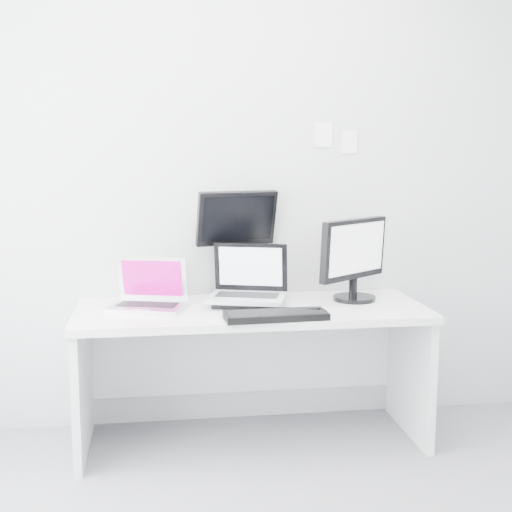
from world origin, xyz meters
name	(u,v)px	position (x,y,z in m)	size (l,w,h in m)	color
back_wall	(243,184)	(0.00, 1.60, 1.35)	(3.60, 3.60, 0.00)	#B3B5B7
desk	(252,375)	(0.00, 1.25, 0.36)	(1.80, 0.70, 0.73)	white
macbook	(146,283)	(-0.54, 1.27, 0.87)	(0.37, 0.28, 0.28)	silver
speaker	(163,284)	(-0.45, 1.51, 0.81)	(0.08, 0.08, 0.17)	black
dell_laptop	(247,275)	(-0.02, 1.28, 0.89)	(0.39, 0.31, 0.33)	#A7A9AE
rear_monitor	(236,242)	(-0.05, 1.53, 1.03)	(0.44, 0.16, 0.60)	black
samsung_monitor	(355,258)	(0.57, 1.34, 0.96)	(0.50, 0.23, 0.46)	black
keyboard	(276,315)	(0.08, 0.98, 0.75)	(0.50, 0.18, 0.03)	black
mouse	(315,311)	(0.28, 1.03, 0.75)	(0.12, 0.08, 0.04)	black
wall_note_0	(323,134)	(0.45, 1.59, 1.62)	(0.10, 0.00, 0.14)	white
wall_note_1	(349,142)	(0.60, 1.59, 1.58)	(0.09, 0.00, 0.13)	white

